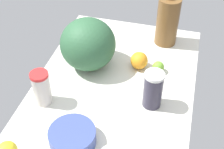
{
  "coord_description": "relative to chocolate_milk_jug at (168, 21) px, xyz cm",
  "views": [
    {
      "loc": [
        -101.79,
        -27.32,
        107.76
      ],
      "look_at": [
        0.0,
        0.0,
        13.0
      ],
      "focal_mm": 50.0,
      "sensor_mm": 36.0,
      "label": 1
    }
  ],
  "objects": [
    {
      "name": "countertop",
      "position": [
        -45.47,
        18.88,
        -15.24
      ],
      "size": [
        120.0,
        76.0,
        3.0
      ],
      "primitive_type": "cube",
      "color": "silver",
      "rests_on": "ground"
    },
    {
      "name": "chocolate_milk_jug",
      "position": [
        0.0,
        0.0,
        0.0
      ],
      "size": [
        12.01,
        12.01,
        29.05
      ],
      "color": "brown",
      "rests_on": "countertop"
    },
    {
      "name": "shaker_bottle",
      "position": [
        -49.44,
        -0.69,
        -4.53
      ],
      "size": [
        8.68,
        8.68,
        18.34
      ],
      "color": "#2E2B3D",
      "rests_on": "countertop"
    },
    {
      "name": "watermelon",
      "position": [
        -30.21,
        35.3,
        -0.65
      ],
      "size": [
        27.63,
        27.63,
        26.17
      ],
      "primitive_type": "ellipsoid",
      "color": "#2F5E3B",
      "rests_on": "countertop"
    },
    {
      "name": "mixing_bowl",
      "position": [
        -78.23,
        26.44,
        -10.47
      ],
      "size": [
        18.97,
        18.97,
        6.53
      ],
      "primitive_type": "cylinder",
      "color": "#3B4C95",
      "rests_on": "countertop"
    },
    {
      "name": "tumbler_cup",
      "position": [
        -60.48,
        47.04,
        -5.24
      ],
      "size": [
        8.11,
        8.11,
        16.93
      ],
      "color": "beige",
      "rests_on": "countertop"
    },
    {
      "name": "orange_beside_bowl",
      "position": [
        -25.63,
        9.96,
        -9.31
      ],
      "size": [
        8.87,
        8.87,
        8.87
      ],
      "primitive_type": "sphere",
      "color": "orange",
      "rests_on": "countertop"
    },
    {
      "name": "lime_far_back",
      "position": [
        -26.44,
        -0.06,
        -10.78
      ],
      "size": [
        5.92,
        5.92,
        5.92
      ],
      "primitive_type": "sphere",
      "color": "#6DA831",
      "rests_on": "countertop"
    },
    {
      "name": "orange_loose",
      "position": [
        -0.1,
        49.56,
        -10.03
      ],
      "size": [
        7.41,
        7.41,
        7.41
      ],
      "primitive_type": "sphere",
      "color": "orange",
      "rests_on": "countertop"
    }
  ]
}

